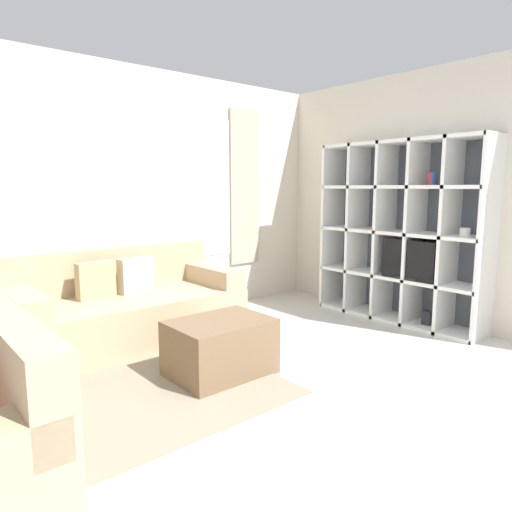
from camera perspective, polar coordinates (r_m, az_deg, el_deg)
name	(u,v)px	position (r m, az deg, el deg)	size (l,w,h in m)	color
ground_plane	(382,452)	(2.85, 15.53, -22.57)	(16.00, 16.00, 0.00)	beige
wall_back	(124,197)	(4.98, -16.12, 7.07)	(6.28, 0.11, 2.70)	beige
wall_right	(400,197)	(5.47, 17.56, 7.04)	(0.07, 4.38, 2.70)	beige
area_rug	(103,397)	(3.51, -18.55, -16.38)	(2.35, 1.80, 0.01)	gray
shelving_unit	(402,233)	(5.22, 17.74, 2.77)	(0.42, 1.91, 1.95)	#515660
couch_main	(127,308)	(4.56, -15.77, -6.32)	(2.09, 0.96, 0.87)	tan
ottoman	(220,347)	(3.65, -4.51, -11.33)	(0.76, 0.56, 0.44)	brown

